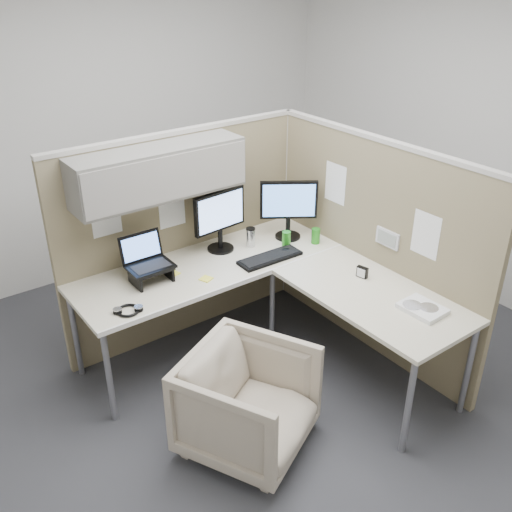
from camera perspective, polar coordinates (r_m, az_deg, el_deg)
ground at (r=4.21m, az=0.95°, el=-11.98°), size 4.50×4.50×0.00m
partition_back at (r=4.14m, az=-8.33°, el=4.81°), size 2.00×0.36×1.63m
partition_right at (r=4.25m, az=11.28°, el=1.00°), size 0.07×2.03×1.63m
desk at (r=3.96m, az=1.36°, el=-2.66°), size 2.00×1.98×0.73m
office_chair at (r=3.50m, az=-0.80°, el=-14.05°), size 0.91×0.89×0.71m
monitor_left at (r=4.20m, az=-3.65°, el=4.01°), size 0.44×0.20×0.47m
monitor_right at (r=4.40m, az=3.28°, el=5.13°), size 0.38×0.28×0.47m
laptop_station at (r=3.92m, az=-10.71°, el=-0.81°), size 0.30×0.26×0.31m
keyboard at (r=4.16m, az=1.40°, el=-0.19°), size 0.49×0.18×0.02m
mouse at (r=4.26m, az=2.95°, el=0.54°), size 0.10×0.07×0.03m
travel_mug at (r=4.33m, az=-0.54°, el=1.90°), size 0.07×0.07×0.15m
soda_can_green at (r=4.41m, az=5.99°, el=2.01°), size 0.07×0.07×0.12m
soda_can_silver at (r=4.34m, az=3.05°, el=1.72°), size 0.07×0.07×0.12m
sticky_note_a at (r=3.92m, az=-5.02°, el=-2.28°), size 0.10×0.10×0.01m
sticky_note_c at (r=4.02m, az=-8.28°, el=-1.74°), size 0.09×0.09×0.01m
headphones at (r=3.64m, az=-12.66°, el=-5.31°), size 0.19×0.19×0.03m
paper_stack at (r=3.72m, az=16.31°, el=-5.06°), size 0.22×0.27×0.03m
desk_clock at (r=3.99m, az=10.57°, el=-1.60°), size 0.05×0.08×0.08m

